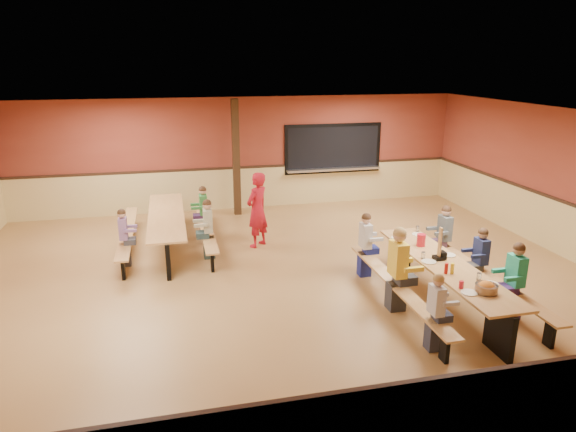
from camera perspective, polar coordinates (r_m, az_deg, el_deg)
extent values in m
plane|color=olive|center=(9.65, -0.85, -7.06)|extent=(12.00, 12.00, 0.00)
cube|color=brown|center=(13.95, -5.29, 6.90)|extent=(12.00, 0.04, 3.00)
cube|color=brown|center=(4.74, 12.51, -14.42)|extent=(12.00, 0.04, 3.00)
cube|color=brown|center=(11.91, 28.64, 3.12)|extent=(0.04, 10.00, 3.00)
cube|color=white|center=(8.86, -0.93, 10.94)|extent=(12.00, 10.00, 0.04)
cube|color=black|center=(14.49, 5.03, 7.49)|extent=(2.60, 0.06, 1.20)
cube|color=silver|center=(14.52, 5.09, 5.21)|extent=(2.70, 0.28, 0.06)
cube|color=black|center=(13.34, -5.78, 6.42)|extent=(0.18, 0.18, 3.00)
cube|color=#B58148|center=(8.83, 17.02, -5.15)|extent=(0.75, 3.60, 0.04)
cube|color=black|center=(7.82, 22.47, -11.72)|extent=(0.08, 0.60, 0.70)
cube|color=black|center=(10.23, 12.57, -3.94)|extent=(0.08, 0.60, 0.70)
cube|color=#B58148|center=(8.57, 12.02, -7.52)|extent=(0.26, 3.60, 0.04)
cube|color=black|center=(8.67, 11.93, -8.88)|extent=(0.06, 0.18, 0.41)
cube|color=#B58148|center=(9.36, 21.28, -6.21)|extent=(0.26, 3.60, 0.04)
cube|color=black|center=(9.45, 21.13, -7.47)|extent=(0.06, 0.18, 0.41)
cube|color=#B58148|center=(11.33, -13.38, 0.05)|extent=(0.75, 3.60, 0.04)
cube|color=black|center=(9.98, -13.19, -4.52)|extent=(0.08, 0.60, 0.70)
cube|color=black|center=(12.92, -13.31, 0.44)|extent=(0.08, 0.60, 0.70)
cube|color=#B58148|center=(11.46, -17.41, -1.60)|extent=(0.26, 3.60, 0.04)
cube|color=black|center=(11.53, -17.31, -2.66)|extent=(0.06, 0.18, 0.41)
cube|color=#B58148|center=(11.43, -9.15, -1.05)|extent=(0.26, 3.60, 0.04)
cube|color=black|center=(11.50, -9.10, -2.12)|extent=(0.06, 0.18, 0.41)
imported|color=red|center=(11.08, -3.44, 0.68)|extent=(0.71, 0.70, 1.65)
cylinder|color=red|center=(9.46, 14.57, -2.61)|extent=(0.16, 0.16, 0.22)
cube|color=black|center=(8.97, 16.76, -4.20)|extent=(0.10, 0.14, 0.13)
cylinder|color=yellow|center=(8.41, 17.79, -5.56)|extent=(0.06, 0.06, 0.17)
cylinder|color=#B2140F|center=(8.39, 17.17, -5.58)|extent=(0.06, 0.06, 0.17)
cube|color=black|center=(8.94, 16.38, -4.47)|extent=(0.16, 0.16, 0.06)
cube|color=#B58148|center=(8.84, 16.53, -2.78)|extent=(0.02, 0.09, 0.50)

